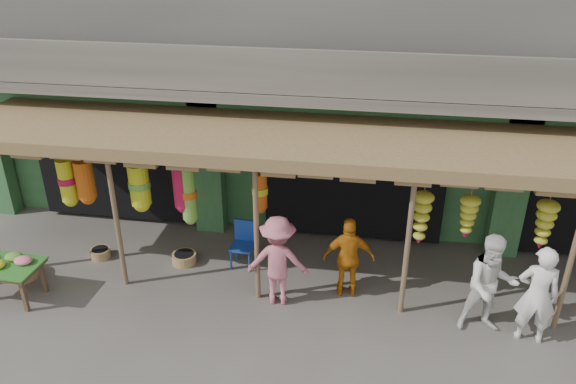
% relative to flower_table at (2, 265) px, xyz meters
% --- Properties ---
extents(ground, '(80.00, 80.00, 0.00)m').
position_rel_flower_table_xyz_m(ground, '(5.88, 0.90, -0.66)').
color(ground, '#514C47').
rests_on(ground, ground).
extents(building, '(16.40, 6.80, 7.00)m').
position_rel_flower_table_xyz_m(building, '(5.88, 5.77, 2.71)').
color(building, gray).
rests_on(building, ground).
extents(awning, '(14.00, 2.70, 2.79)m').
position_rel_flower_table_xyz_m(awning, '(5.73, 1.71, 1.92)').
color(awning, brown).
rests_on(awning, ground).
extents(flower_table, '(1.39, 0.85, 0.82)m').
position_rel_flower_table_xyz_m(flower_table, '(0.00, 0.00, 0.00)').
color(flower_table, brown).
rests_on(flower_table, ground).
extents(blue_chair, '(0.45, 0.46, 0.90)m').
position_rel_flower_table_xyz_m(blue_chair, '(3.89, 1.73, -0.16)').
color(blue_chair, '#173A9A').
rests_on(blue_chair, ground).
extents(basket_left, '(0.53, 0.53, 0.20)m').
position_rel_flower_table_xyz_m(basket_left, '(2.72, 1.55, -0.56)').
color(basket_left, olive).
rests_on(basket_left, ground).
extents(basket_mid, '(0.70, 0.70, 0.22)m').
position_rel_flower_table_xyz_m(basket_mid, '(-0.11, 0.60, -0.55)').
color(basket_mid, brown).
rests_on(basket_mid, ground).
extents(basket_right, '(0.50, 0.50, 0.18)m').
position_rel_flower_table_xyz_m(basket_right, '(1.01, 1.47, -0.57)').
color(basket_right, olive).
rests_on(basket_right, ground).
extents(person_front, '(0.67, 0.47, 1.72)m').
position_rel_flower_table_xyz_m(person_front, '(8.88, 0.34, 0.20)').
color(person_front, white).
rests_on(person_front, ground).
extents(person_right, '(0.92, 0.76, 1.75)m').
position_rel_flower_table_xyz_m(person_right, '(8.21, 0.47, 0.22)').
color(person_right, silver).
rests_on(person_right, ground).
extents(person_vendor, '(0.93, 0.46, 1.53)m').
position_rel_flower_table_xyz_m(person_vendor, '(5.94, 1.06, 0.11)').
color(person_vendor, '#C46F12').
rests_on(person_vendor, ground).
extents(person_shopper, '(1.11, 0.67, 1.66)m').
position_rel_flower_table_xyz_m(person_shopper, '(4.75, 0.66, 0.17)').
color(person_shopper, '#C36776').
rests_on(person_shopper, ground).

